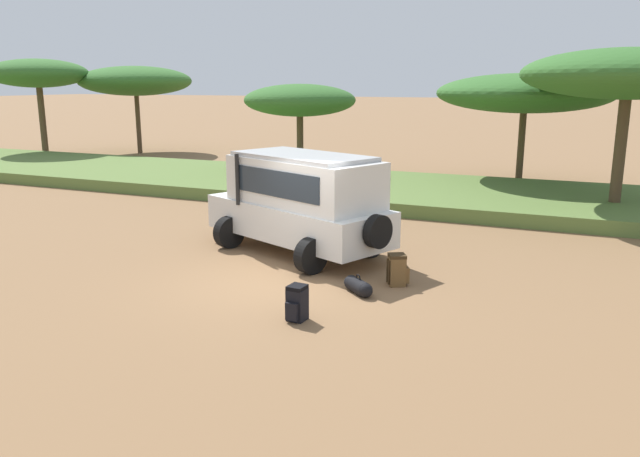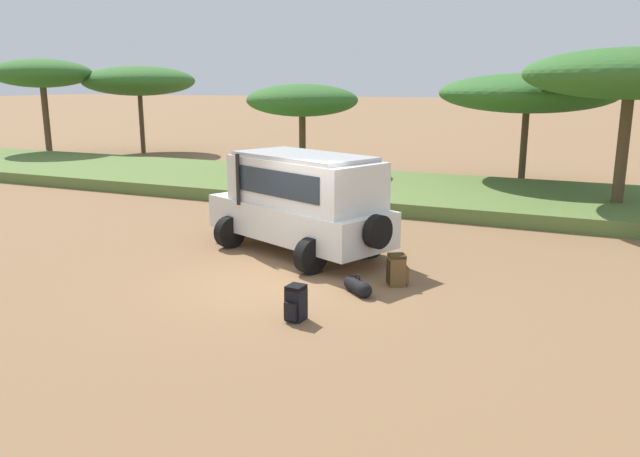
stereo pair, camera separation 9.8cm
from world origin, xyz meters
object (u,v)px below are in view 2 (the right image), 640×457
at_px(backpack_cluster_center, 397,270).
at_px(acacia_tree_left_mid, 139,81).
at_px(safari_vehicle, 301,201).
at_px(backpack_beside_front_wheel, 296,303).
at_px(acacia_tree_centre_back, 302,101).
at_px(acacia_tree_far_right, 631,74).
at_px(acacia_tree_far_left, 42,74).
at_px(duffel_bag_low_black_case, 358,286).
at_px(acacia_tree_right_mid, 528,93).

distance_m(backpack_cluster_center, acacia_tree_left_mid, 27.78).
xyz_separation_m(safari_vehicle, backpack_beside_front_wheel, (1.83, -4.06, -0.98)).
distance_m(safari_vehicle, acacia_tree_centre_back, 11.54).
height_order(backpack_cluster_center, acacia_tree_centre_back, acacia_tree_centre_back).
height_order(acacia_tree_centre_back, acacia_tree_far_right, acacia_tree_far_right).
distance_m(backpack_beside_front_wheel, acacia_tree_far_left, 28.53).
height_order(duffel_bag_low_black_case, acacia_tree_right_mid, acacia_tree_right_mid).
height_order(safari_vehicle, backpack_cluster_center, safari_vehicle).
bearing_deg(backpack_beside_front_wheel, acacia_tree_left_mid, 134.50).
bearing_deg(acacia_tree_left_mid, backpack_beside_front_wheel, -45.50).
xyz_separation_m(safari_vehicle, acacia_tree_left_mid, (-18.15, 16.27, 2.86)).
bearing_deg(acacia_tree_far_right, safari_vehicle, -132.25).
xyz_separation_m(backpack_beside_front_wheel, acacia_tree_far_left, (-23.09, 16.22, 4.22)).
distance_m(backpack_beside_front_wheel, acacia_tree_left_mid, 28.76).
relative_size(backpack_beside_front_wheel, acacia_tree_left_mid, 0.10).
height_order(acacia_tree_left_mid, acacia_tree_centre_back, acacia_tree_left_mid).
relative_size(acacia_tree_left_mid, acacia_tree_right_mid, 0.92).
relative_size(acacia_tree_far_left, acacia_tree_centre_back, 1.17).
xyz_separation_m(backpack_beside_front_wheel, backpack_cluster_center, (1.06, 2.59, 0.01)).
relative_size(safari_vehicle, acacia_tree_far_right, 0.86).
height_order(safari_vehicle, duffel_bag_low_black_case, safari_vehicle).
xyz_separation_m(safari_vehicle, acacia_tree_far_right, (7.16, 7.88, 3.03)).
height_order(backpack_beside_front_wheel, acacia_tree_far_right, acacia_tree_far_right).
distance_m(acacia_tree_left_mid, acacia_tree_far_right, 26.66).
xyz_separation_m(backpack_beside_front_wheel, duffel_bag_low_black_case, (0.50, 1.78, -0.16)).
relative_size(safari_vehicle, acacia_tree_left_mid, 0.81).
bearing_deg(acacia_tree_right_mid, duffel_bag_low_black_case, -95.75).
bearing_deg(backpack_beside_front_wheel, backpack_cluster_center, 67.79).
distance_m(backpack_cluster_center, duffel_bag_low_black_case, 1.01).
bearing_deg(backpack_cluster_center, backpack_beside_front_wheel, -112.21).
bearing_deg(backpack_beside_front_wheel, duffel_bag_low_black_case, 74.38).
relative_size(backpack_beside_front_wheel, acacia_tree_right_mid, 0.09).
relative_size(backpack_beside_front_wheel, acacia_tree_far_right, 0.10).
bearing_deg(acacia_tree_far_right, acacia_tree_centre_back, 168.73).
distance_m(backpack_cluster_center, acacia_tree_far_left, 28.05).
distance_m(acacia_tree_left_mid, acacia_tree_right_mid, 22.30).
height_order(acacia_tree_left_mid, acacia_tree_far_right, acacia_tree_far_right).
bearing_deg(acacia_tree_centre_back, backpack_cluster_center, -56.62).
height_order(acacia_tree_far_left, acacia_tree_centre_back, acacia_tree_far_left).
bearing_deg(duffel_bag_low_black_case, acacia_tree_far_right, 64.57).
xyz_separation_m(acacia_tree_far_left, acacia_tree_far_right, (28.41, -4.29, -0.21)).
bearing_deg(acacia_tree_right_mid, safari_vehicle, -107.11).
bearing_deg(acacia_tree_centre_back, safari_vehicle, -64.77).
relative_size(acacia_tree_far_left, acacia_tree_left_mid, 0.81).
xyz_separation_m(duffel_bag_low_black_case, acacia_tree_far_right, (4.83, 10.16, 4.17)).
bearing_deg(acacia_tree_left_mid, safari_vehicle, -41.88).
bearing_deg(backpack_cluster_center, acacia_tree_far_right, 65.45).
relative_size(backpack_cluster_center, acacia_tree_centre_back, 0.14).
relative_size(safari_vehicle, backpack_beside_front_wheel, 8.42).
bearing_deg(safari_vehicle, acacia_tree_far_right, 47.75).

